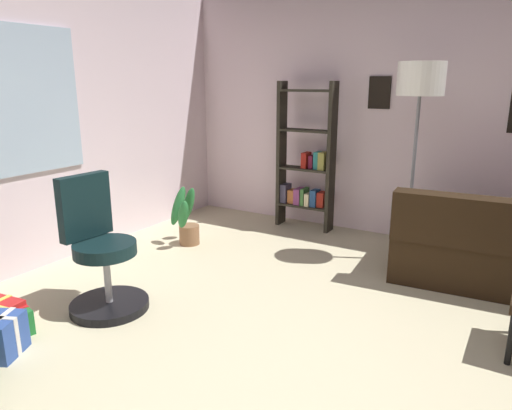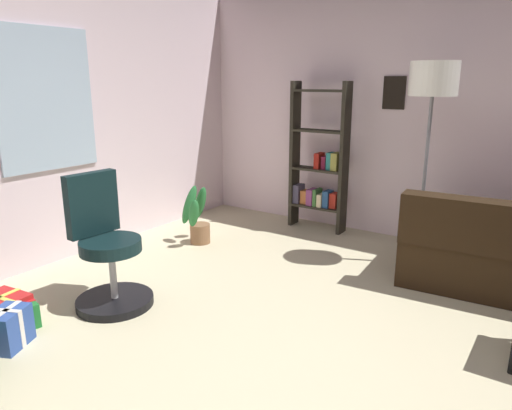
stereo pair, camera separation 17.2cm
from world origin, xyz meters
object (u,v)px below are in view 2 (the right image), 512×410
Objects in this scene: office_chair at (107,255)px; floor_lamp at (433,92)px; gift_box_red at (1,312)px; gift_box_blue at (8,329)px; gift_box_green at (19,316)px; potted_plant at (197,218)px; bookshelf at (319,166)px.

floor_lamp reaches higher than office_chair.
gift_box_red is 3.68m from floor_lamp.
gift_box_green is at bearing 47.54° from gift_box_blue.
potted_plant is at bearing 8.63° from gift_box_blue.
gift_box_red is at bearing 151.84° from office_chair.
gift_box_red is 0.77m from office_chair.
bookshelf is (3.28, -0.47, 0.59)m from gift_box_blue.
office_chair reaches higher than gift_box_blue.
gift_box_red is 0.19× the size of floor_lamp.
bookshelf reaches higher than gift_box_blue.
office_chair is at bearing -165.34° from potted_plant.
gift_box_blue is at bearing 149.03° from floor_lamp.
gift_box_red is 1.32× the size of gift_box_green.
gift_box_blue is 0.17× the size of floor_lamp.
potted_plant is (1.99, 0.15, 0.17)m from gift_box_green.
potted_plant reaches higher than gift_box_red.
floor_lamp is (2.74, -2.01, 1.42)m from gift_box_red.
gift_box_green is 2.00m from potted_plant.
bookshelf is 1.55m from floor_lamp.
floor_lamp is 2.50m from potted_plant.
office_chair is 0.61× the size of bookshelf.
potted_plant is at bearing 144.84° from bookshelf.
floor_lamp reaches higher than bookshelf.
floor_lamp is 2.89× the size of potted_plant.
bookshelf reaches higher than gift_box_green.
office_chair is 1.60× the size of potted_plant.
floor_lamp is at bearing -36.28° from gift_box_red.
bookshelf is at bearing -8.15° from gift_box_blue.
floor_lamp is (2.10, -1.67, 1.14)m from office_chair.
gift_box_red is 3.31m from bookshelf.
gift_box_blue is (-0.16, -0.17, 0.04)m from gift_box_green.
gift_box_red is 0.32m from gift_box_blue.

